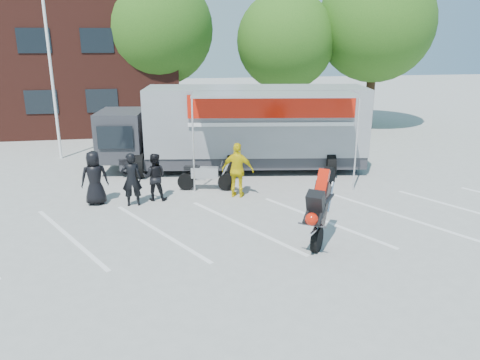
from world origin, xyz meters
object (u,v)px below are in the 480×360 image
object	(u,v)px
transporter_truck	(243,170)
spectator_leather_b	(132,179)
parked_motorcycle	(207,190)
spectator_leather_a	(95,178)
tree_mid	(286,41)
tree_right	(376,24)
stunt_bike_rider	(323,240)
spectator_leather_c	(155,177)
spectator_hivis	(238,170)
flagpole	(54,40)
tree_left	(157,29)

from	to	relation	value
transporter_truck	spectator_leather_b	size ratio (longest dim) A/B	6.01
parked_motorcycle	spectator_leather_a	xyz separation A→B (m)	(-3.66, -0.81, 0.88)
tree_mid	tree_right	xyz separation A→B (m)	(5.00, -0.50, 0.93)
tree_mid	stunt_bike_rider	bearing A→B (deg)	-100.58
transporter_truck	parked_motorcycle	bearing A→B (deg)	-117.70
spectator_leather_a	stunt_bike_rider	bearing A→B (deg)	138.07
spectator_leather_c	spectator_hivis	size ratio (longest dim) A/B	0.85
spectator_leather_b	spectator_hivis	xyz separation A→B (m)	(3.46, 0.28, 0.06)
flagpole	transporter_truck	bearing A→B (deg)	-23.02
spectator_leather_a	parked_motorcycle	bearing A→B (deg)	-177.69
stunt_bike_rider	spectator_leather_a	xyz separation A→B (m)	(-6.33, 3.93, 0.88)
transporter_truck	spectator_leather_a	bearing A→B (deg)	-141.19
parked_motorcycle	spectator_leather_c	distance (m)	2.07
spectator_leather_b	tree_left	bearing A→B (deg)	-96.69
stunt_bike_rider	spectator_leather_b	xyz separation A→B (m)	(-5.16, 3.60, 0.87)
spectator_hivis	tree_mid	bearing A→B (deg)	-90.48
tree_mid	spectator_leather_b	distance (m)	14.77
tree_left	spectator_leather_a	xyz separation A→B (m)	(-2.19, -12.39, -4.69)
spectator_leather_b	spectator_hivis	distance (m)	3.47
spectator_leather_a	spectator_leather_b	size ratio (longest dim) A/B	1.01
tree_left	spectator_hivis	size ratio (longest dim) A/B	4.66
tree_left	spectator_leather_a	bearing A→B (deg)	-100.04
tree_mid	spectator_hivis	distance (m)	12.94
spectator_leather_c	stunt_bike_rider	bearing A→B (deg)	147.26
transporter_truck	stunt_bike_rider	bearing A→B (deg)	-74.57
transporter_truck	spectator_leather_b	distance (m)	5.58
transporter_truck	spectator_leather_a	world-z (taller)	spectator_leather_a
flagpole	tree_right	world-z (taller)	tree_right
spectator_leather_c	tree_left	bearing A→B (deg)	-82.05
tree_right	spectator_hivis	distance (m)	15.34
spectator_leather_c	spectator_leather_a	bearing A→B (deg)	12.14
tree_left	spectator_hivis	xyz separation A→B (m)	(2.44, -12.43, -4.64)
stunt_bike_rider	spectator_leather_c	size ratio (longest dim) A/B	1.41
spectator_leather_a	spectator_leather_c	bearing A→B (deg)	172.63
spectator_leather_b	spectator_leather_c	xyz separation A→B (m)	(0.71, 0.42, -0.08)
transporter_truck	spectator_hivis	bearing A→B (deg)	-95.06
tree_mid	parked_motorcycle	world-z (taller)	tree_mid
flagpole	spectator_hivis	bearing A→B (deg)	-43.88
transporter_truck	spectator_hivis	size ratio (longest dim) A/B	5.63
parked_motorcycle	transporter_truck	bearing A→B (deg)	-23.73
tree_mid	parked_motorcycle	size ratio (longest dim) A/B	3.69
flagpole	transporter_truck	size ratio (longest dim) A/B	0.77
tree_mid	spectator_leather_a	xyz separation A→B (m)	(-9.19, -11.39, -4.06)
flagpole	stunt_bike_rider	xyz separation A→B (m)	(8.38, -10.31, -5.05)
tree_right	parked_motorcycle	distance (m)	15.72
flagpole	tree_right	xyz separation A→B (m)	(16.24, 4.50, 0.82)
stunt_bike_rider	spectator_leather_a	size ratio (longest dim) A/B	1.27
spectator_leather_b	spectator_leather_a	bearing A→B (deg)	-17.67
transporter_truck	spectator_leather_c	bearing A→B (deg)	-130.25
stunt_bike_rider	spectator_leather_a	world-z (taller)	spectator_leather_a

